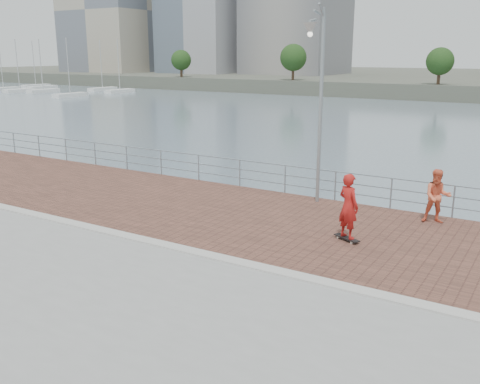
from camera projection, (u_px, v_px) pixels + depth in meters
The scene contains 11 objects.
water at pixel (203, 321), 14.93m from camera, with size 400.00×400.00×0.00m, color slate.
seawall at pixel (55, 381), 10.56m from camera, with size 40.00×24.00×2.00m, color gray.
brick_lane at pixel (266, 220), 17.39m from camera, with size 40.00×6.80×0.02m, color brown.
curb at pixel (201, 253), 14.42m from camera, with size 40.00×0.40×0.06m, color #B7B5AD.
guardrail at pixel (310, 179), 20.02m from camera, with size 39.06×0.06×1.13m.
street_lamp at pixel (316, 72), 17.94m from camera, with size 0.48×1.39×6.55m.
skateboard at pixel (347, 238), 15.42m from camera, with size 0.87×0.56×0.10m.
skateboarder at pixel (348, 206), 15.18m from camera, with size 0.69×0.45×1.90m, color #B41B18.
bystander at pixel (437, 196), 16.87m from camera, with size 0.84×0.65×1.73m, color #F16D46.
shoreline_trees at pixel (449, 60), 81.24m from camera, with size 109.06×4.74×6.31m.
marina at pixel (54, 89), 103.67m from camera, with size 28.55×20.25×9.71m.
Camera 1 is at (7.98, -10.98, 5.28)m, focal length 40.00 mm.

